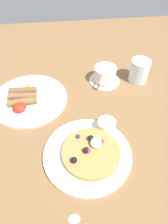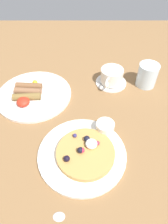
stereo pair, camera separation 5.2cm
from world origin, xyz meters
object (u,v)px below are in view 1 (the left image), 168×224
(breakfast_plate, at_px, (29,99))
(coffee_cup, at_px, (105,74))
(water_glass, at_px, (139,71))
(coffee_saucer, at_px, (104,80))
(syrup_ramekin, at_px, (107,125))
(pancake_plate, at_px, (87,154))

(breakfast_plate, distance_m, coffee_cup, 0.30)
(coffee_cup, bearing_deg, water_glass, -2.82)
(breakfast_plate, xyz_separation_m, coffee_saucer, (0.29, 0.07, -0.00))
(syrup_ramekin, relative_size, breakfast_plate, 0.20)
(syrup_ramekin, relative_size, coffee_saucer, 0.46)
(breakfast_plate, relative_size, coffee_cup, 2.48)
(syrup_ramekin, bearing_deg, water_glass, 53.52)
(pancake_plate, distance_m, coffee_cup, 0.34)
(syrup_ramekin, distance_m, coffee_saucer, 0.25)
(coffee_saucer, distance_m, water_glass, 0.14)
(syrup_ramekin, relative_size, coffee_cup, 0.51)
(pancake_plate, distance_m, syrup_ramekin, 0.11)
(coffee_cup, bearing_deg, breakfast_plate, -165.86)
(breakfast_plate, relative_size, water_glass, 3.07)
(breakfast_plate, bearing_deg, pancake_plate, -54.52)
(pancake_plate, distance_m, coffee_saucer, 0.34)
(pancake_plate, height_order, water_glass, water_glass)
(pancake_plate, relative_size, water_glass, 2.84)
(syrup_ramekin, distance_m, breakfast_plate, 0.30)
(pancake_plate, xyz_separation_m, breakfast_plate, (-0.18, 0.25, -0.00))
(pancake_plate, xyz_separation_m, water_glass, (0.25, 0.32, 0.04))
(pancake_plate, bearing_deg, coffee_cup, 71.00)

